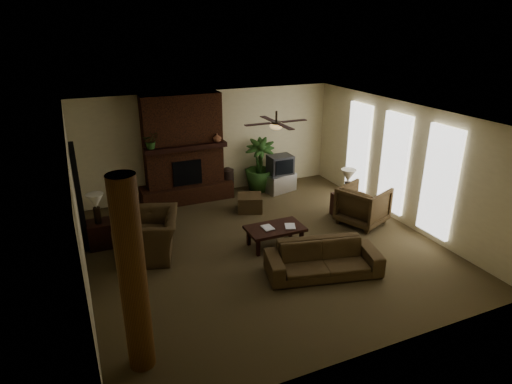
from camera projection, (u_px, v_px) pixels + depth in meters
name	position (u px, v px, depth m)	size (l,w,h in m)	color
room_shell	(264.00, 185.00, 8.71)	(7.00, 7.00, 7.00)	brown
fireplace	(184.00, 158.00, 11.25)	(2.40, 0.70, 2.80)	#492313
windows	(394.00, 163.00, 10.18)	(0.08, 3.65, 2.35)	white
log_column	(133.00, 277.00, 5.57)	(0.36, 0.36, 2.80)	brown
doorway	(79.00, 196.00, 9.09)	(0.10, 1.00, 2.10)	black
ceiling_fan	(276.00, 124.00, 8.70)	(1.35, 1.35, 0.37)	black
sofa	(323.00, 254.00, 8.09)	(2.12, 0.62, 0.83)	#49371F
armchair_left	(148.00, 229.00, 8.70)	(1.33, 0.87, 1.17)	#49371F
armchair_right	(363.00, 203.00, 10.11)	(0.98, 0.91, 1.01)	#49371F
coffee_table	(275.00, 230.00, 9.13)	(1.20, 0.70, 0.43)	black
ottoman	(250.00, 203.00, 10.92)	(0.60, 0.60, 0.40)	#49371F
tv_stand	(280.00, 182.00, 12.16)	(0.85, 0.50, 0.50)	silver
tv	(280.00, 165.00, 12.01)	(0.65, 0.53, 0.52)	#363638
floor_vase	(228.00, 179.00, 11.88)	(0.34, 0.34, 0.77)	black
floor_plant	(259.00, 176.00, 12.18)	(0.82, 1.47, 0.82)	#2C5221
side_table_left	(100.00, 234.00, 9.16)	(0.50, 0.50, 0.55)	black
lamp_left	(96.00, 203.00, 8.85)	(0.42, 0.42, 0.65)	black
side_table_right	(344.00, 205.00, 10.59)	(0.50, 0.50, 0.55)	black
lamp_right	(348.00, 177.00, 10.31)	(0.44, 0.44, 0.65)	black
mantel_plant	(151.00, 142.00, 10.52)	(0.38, 0.42, 0.33)	#2C5221
mantel_vase	(217.00, 138.00, 11.14)	(0.22, 0.23, 0.22)	brown
book_a	(263.00, 223.00, 8.96)	(0.22, 0.03, 0.29)	#999999
book_b	(285.00, 221.00, 9.07)	(0.21, 0.02, 0.29)	#999999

